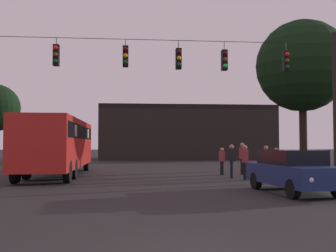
{
  "coord_description": "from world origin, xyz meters",
  "views": [
    {
      "loc": [
        -0.58,
        -6.28,
        1.75
      ],
      "look_at": [
        1.27,
        14.58,
        2.67
      ],
      "focal_mm": 42.46,
      "sensor_mm": 36.0,
      "label": 1
    }
  ],
  "objects_px": {
    "pedestrian_near_bus": "(276,162)",
    "pedestrian_crossing_right": "(245,160)",
    "city_bus": "(58,141)",
    "pedestrian_crossing_center": "(242,156)",
    "pedestrian_crossing_left": "(266,159)",
    "pedestrian_trailing": "(222,160)",
    "tree_left_silhouette": "(302,66)",
    "car_near_right": "(293,170)",
    "pedestrian_far_side": "(232,159)"
  },
  "relations": [
    {
      "from": "pedestrian_crossing_center",
      "to": "pedestrian_near_bus",
      "type": "relative_size",
      "value": 1.17
    },
    {
      "from": "pedestrian_crossing_left",
      "to": "pedestrian_far_side",
      "type": "xyz_separation_m",
      "value": [
        -2.09,
        -0.9,
        0.04
      ]
    },
    {
      "from": "pedestrian_trailing",
      "to": "tree_left_silhouette",
      "type": "xyz_separation_m",
      "value": [
        6.71,
        4.55,
        6.23
      ]
    },
    {
      "from": "city_bus",
      "to": "pedestrian_crossing_left",
      "type": "xyz_separation_m",
      "value": [
        11.08,
        -1.42,
        -0.95
      ]
    },
    {
      "from": "car_near_right",
      "to": "tree_left_silhouette",
      "type": "height_order",
      "value": "tree_left_silhouette"
    },
    {
      "from": "city_bus",
      "to": "pedestrian_crossing_left",
      "type": "distance_m",
      "value": 11.21
    },
    {
      "from": "pedestrian_crossing_right",
      "to": "car_near_right",
      "type": "bearing_deg",
      "value": -87.09
    },
    {
      "from": "pedestrian_crossing_left",
      "to": "pedestrian_crossing_right",
      "type": "distance_m",
      "value": 2.51
    },
    {
      "from": "city_bus",
      "to": "pedestrian_far_side",
      "type": "distance_m",
      "value": 9.33
    },
    {
      "from": "pedestrian_crossing_left",
      "to": "pedestrian_near_bus",
      "type": "relative_size",
      "value": 1.07
    },
    {
      "from": "pedestrian_trailing",
      "to": "pedestrian_crossing_center",
      "type": "bearing_deg",
      "value": 4.5
    },
    {
      "from": "car_near_right",
      "to": "pedestrian_trailing",
      "type": "distance_m",
      "value": 8.12
    },
    {
      "from": "city_bus",
      "to": "pedestrian_crossing_center",
      "type": "xyz_separation_m",
      "value": [
        10.13,
        -0.18,
        -0.85
      ]
    },
    {
      "from": "pedestrian_crossing_center",
      "to": "tree_left_silhouette",
      "type": "xyz_separation_m",
      "value": [
        5.54,
        4.46,
        6.06
      ]
    },
    {
      "from": "pedestrian_near_bus",
      "to": "pedestrian_crossing_left",
      "type": "bearing_deg",
      "value": 86.02
    },
    {
      "from": "city_bus",
      "to": "tree_left_silhouette",
      "type": "distance_m",
      "value": 17.06
    },
    {
      "from": "pedestrian_near_bus",
      "to": "pedestrian_crossing_right",
      "type": "bearing_deg",
      "value": -178.61
    },
    {
      "from": "pedestrian_crossing_right",
      "to": "pedestrian_trailing",
      "type": "xyz_separation_m",
      "value": [
        -0.45,
        3.01,
        -0.1
      ]
    },
    {
      "from": "pedestrian_crossing_right",
      "to": "pedestrian_far_side",
      "type": "bearing_deg",
      "value": 112.99
    },
    {
      "from": "pedestrian_crossing_center",
      "to": "tree_left_silhouette",
      "type": "relative_size",
      "value": 0.17
    },
    {
      "from": "city_bus",
      "to": "pedestrian_crossing_center",
      "type": "relative_size",
      "value": 6.19
    },
    {
      "from": "car_near_right",
      "to": "pedestrian_crossing_left",
      "type": "distance_m",
      "value": 7.09
    },
    {
      "from": "pedestrian_near_bus",
      "to": "pedestrian_trailing",
      "type": "xyz_separation_m",
      "value": [
        -2.0,
        2.98,
        -0.01
      ]
    },
    {
      "from": "city_bus",
      "to": "tree_left_silhouette",
      "type": "xyz_separation_m",
      "value": [
        15.67,
        4.28,
        5.21
      ]
    },
    {
      "from": "pedestrian_crossing_left",
      "to": "pedestrian_crossing_center",
      "type": "relative_size",
      "value": 0.92
    },
    {
      "from": "car_near_right",
      "to": "pedestrian_crossing_center",
      "type": "bearing_deg",
      "value": 86.69
    },
    {
      "from": "tree_left_silhouette",
      "to": "pedestrian_trailing",
      "type": "bearing_deg",
      "value": -145.85
    },
    {
      "from": "car_near_right",
      "to": "tree_left_silhouette",
      "type": "distance_m",
      "value": 15.35
    },
    {
      "from": "pedestrian_crossing_right",
      "to": "pedestrian_far_side",
      "type": "distance_m",
      "value": 1.06
    },
    {
      "from": "car_near_right",
      "to": "pedestrian_crossing_right",
      "type": "bearing_deg",
      "value": 92.91
    },
    {
      "from": "pedestrian_crossing_left",
      "to": "pedestrian_near_bus",
      "type": "bearing_deg",
      "value": -93.98
    },
    {
      "from": "city_bus",
      "to": "pedestrian_crossing_left",
      "type": "relative_size",
      "value": 6.76
    },
    {
      "from": "pedestrian_crossing_center",
      "to": "pedestrian_crossing_right",
      "type": "relative_size",
      "value": 1.07
    },
    {
      "from": "pedestrian_crossing_right",
      "to": "pedestrian_near_bus",
      "type": "relative_size",
      "value": 1.09
    },
    {
      "from": "pedestrian_near_bus",
      "to": "pedestrian_far_side",
      "type": "distance_m",
      "value": 2.18
    },
    {
      "from": "city_bus",
      "to": "pedestrian_crossing_right",
      "type": "bearing_deg",
      "value": -19.27
    },
    {
      "from": "car_near_right",
      "to": "pedestrian_crossing_right",
      "type": "distance_m",
      "value": 5.09
    },
    {
      "from": "city_bus",
      "to": "car_near_right",
      "type": "bearing_deg",
      "value": -40.9
    },
    {
      "from": "city_bus",
      "to": "pedestrian_trailing",
      "type": "xyz_separation_m",
      "value": [
        8.96,
        -0.27,
        -1.02
      ]
    },
    {
      "from": "pedestrian_crossing_left",
      "to": "pedestrian_trailing",
      "type": "distance_m",
      "value": 2.41
    },
    {
      "from": "pedestrian_trailing",
      "to": "tree_left_silhouette",
      "type": "height_order",
      "value": "tree_left_silhouette"
    },
    {
      "from": "pedestrian_crossing_left",
      "to": "pedestrian_far_side",
      "type": "bearing_deg",
      "value": -156.81
    },
    {
      "from": "pedestrian_trailing",
      "to": "tree_left_silhouette",
      "type": "relative_size",
      "value": 0.15
    },
    {
      "from": "pedestrian_crossing_left",
      "to": "tree_left_silhouette",
      "type": "relative_size",
      "value": 0.16
    },
    {
      "from": "pedestrian_near_bus",
      "to": "pedestrian_far_side",
      "type": "xyz_separation_m",
      "value": [
        -1.96,
        0.94,
        0.11
      ]
    },
    {
      "from": "city_bus",
      "to": "pedestrian_crossing_right",
      "type": "xyz_separation_m",
      "value": [
        9.4,
        -3.29,
        -0.92
      ]
    },
    {
      "from": "city_bus",
      "to": "pedestrian_crossing_center",
      "type": "height_order",
      "value": "city_bus"
    },
    {
      "from": "city_bus",
      "to": "pedestrian_crossing_right",
      "type": "height_order",
      "value": "city_bus"
    },
    {
      "from": "car_near_right",
      "to": "pedestrian_trailing",
      "type": "bearing_deg",
      "value": 94.97
    },
    {
      "from": "pedestrian_crossing_left",
      "to": "pedestrian_trailing",
      "type": "xyz_separation_m",
      "value": [
        -2.12,
        1.14,
        -0.08
      ]
    }
  ]
}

